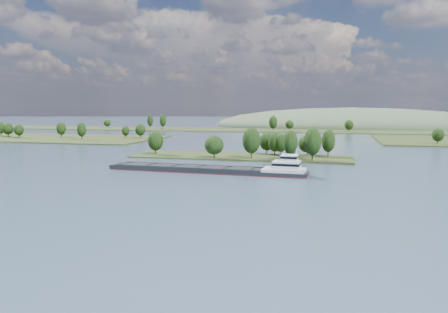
# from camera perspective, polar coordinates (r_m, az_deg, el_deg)

# --- Properties ---
(ground) EXTENTS (1800.00, 1800.00, 0.00)m
(ground) POSITION_cam_1_polar(r_m,az_deg,el_deg) (144.17, -2.72, -2.76)
(ground) COLOR #3D5169
(ground) RESTS_ON ground
(tree_island) EXTENTS (100.00, 30.83, 15.06)m
(tree_island) POSITION_cam_1_polar(r_m,az_deg,el_deg) (198.85, 4.04, 1.05)
(tree_island) COLOR #273317
(tree_island) RESTS_ON ground
(back_shoreline) EXTENTS (900.00, 60.00, 15.76)m
(back_shoreline) POSITION_cam_1_polar(r_m,az_deg,el_deg) (417.82, 9.64, 3.37)
(back_shoreline) COLOR #273317
(back_shoreline) RESTS_ON ground
(hill_west) EXTENTS (320.00, 160.00, 44.00)m
(hill_west) POSITION_cam_1_polar(r_m,az_deg,el_deg) (516.96, 16.25, 3.73)
(hill_west) COLOR #3E5137
(hill_west) RESTS_ON ground
(cargo_barge) EXTENTS (73.17, 12.40, 9.85)m
(cargo_barge) POSITION_cam_1_polar(r_m,az_deg,el_deg) (154.29, -0.64, -1.67)
(cargo_barge) COLOR black
(cargo_barge) RESTS_ON ground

